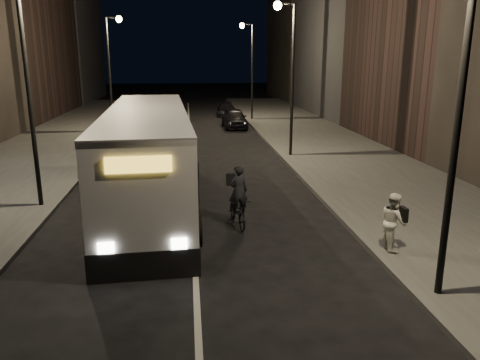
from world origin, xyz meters
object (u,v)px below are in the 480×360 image
object	(u,v)px
car_near	(234,118)
car_far	(226,109)
streetlight_left_far	(112,59)
cyclist_on_bicycle	(238,205)
streetlight_left_near	(33,60)
car_mid	(174,122)
streetlight_right_far	(249,58)
city_bus	(149,153)
pedestrian_woman	(393,221)
streetlight_right_mid	(288,59)
streetlight_right_near	(453,63)

from	to	relation	value
car_near	car_far	world-z (taller)	car_near
streetlight_left_far	cyclist_on_bicycle	distance (m)	22.20
streetlight_left_near	car_mid	distance (m)	19.48
car_near	streetlight_right_far	bearing A→B (deg)	67.35
streetlight_left_far	cyclist_on_bicycle	size ratio (longest dim) A/B	3.83
car_far	city_bus	bearing A→B (deg)	-97.76
pedestrian_woman	car_near	world-z (taller)	pedestrian_woman
cyclist_on_bicycle	streetlight_left_far	bearing A→B (deg)	99.38
streetlight_right_mid	streetlight_left_near	world-z (taller)	same
city_bus	streetlight_left_near	bearing A→B (deg)	-177.18
streetlight_left_near	car_mid	xyz separation A→B (m)	(4.18, 18.44, -4.70)
pedestrian_woman	car_near	bearing A→B (deg)	7.74
car_mid	streetlight_left_near	bearing A→B (deg)	81.22
streetlight_right_far	streetlight_left_near	distance (m)	26.26
car_near	streetlight_right_mid	bearing A→B (deg)	-82.30
streetlight_right_far	streetlight_left_near	world-z (taller)	same
streetlight_left_near	car_mid	size ratio (longest dim) A/B	2.02
car_mid	cyclist_on_bicycle	bearing A→B (deg)	101.13
city_bus	cyclist_on_bicycle	bearing A→B (deg)	-46.69
streetlight_right_mid	car_far	distance (m)	20.41
pedestrian_woman	car_near	size ratio (longest dim) A/B	0.37
streetlight_right_mid	cyclist_on_bicycle	size ratio (longest dim) A/B	3.83
streetlight_left_far	streetlight_left_near	bearing A→B (deg)	-90.00
cyclist_on_bicycle	pedestrian_woman	world-z (taller)	cyclist_on_bicycle
streetlight_right_far	city_bus	size ratio (longest dim) A/B	0.60
streetlight_right_near	car_near	bearing A→B (deg)	93.58
car_mid	car_near	bearing A→B (deg)	-161.12
car_far	streetlight_left_far	bearing A→B (deg)	-129.45
car_near	cyclist_on_bicycle	bearing A→B (deg)	-96.15
streetlight_right_far	city_bus	distance (m)	24.86
streetlight_right_near	car_near	world-z (taller)	streetlight_right_near
car_mid	car_far	size ratio (longest dim) A/B	0.98
streetlight_left_far	car_near	bearing A→B (deg)	10.76
streetlight_left_near	streetlight_right_far	bearing A→B (deg)	66.04
pedestrian_woman	streetlight_left_near	bearing A→B (deg)	66.81
streetlight_right_mid	streetlight_left_near	distance (m)	13.33
cyclist_on_bicycle	pedestrian_woman	xyz separation A→B (m)	(4.12, -2.81, 0.28)
streetlight_left_far	city_bus	size ratio (longest dim) A/B	0.60
cyclist_on_bicycle	car_near	distance (m)	22.40
car_near	streetlight_left_near	bearing A→B (deg)	-115.12
streetlight_right_mid	car_far	world-z (taller)	streetlight_right_mid
streetlight_right_far	streetlight_right_mid	bearing A→B (deg)	-90.00
streetlight_left_far	streetlight_right_near	bearing A→B (deg)	-67.70
streetlight_right_near	streetlight_left_near	world-z (taller)	same
cyclist_on_bicycle	car_mid	xyz separation A→B (m)	(-2.63, 21.04, -0.04)
streetlight_right_near	cyclist_on_bicycle	bearing A→B (deg)	125.51
car_far	car_near	bearing A→B (deg)	-87.02
streetlight_right_near	streetlight_left_near	xyz separation A→B (m)	(-10.66, 8.00, 0.00)
cyclist_on_bicycle	car_far	xyz separation A→B (m)	(2.12, 30.38, -0.11)
car_mid	pedestrian_woman	bearing A→B (deg)	109.80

